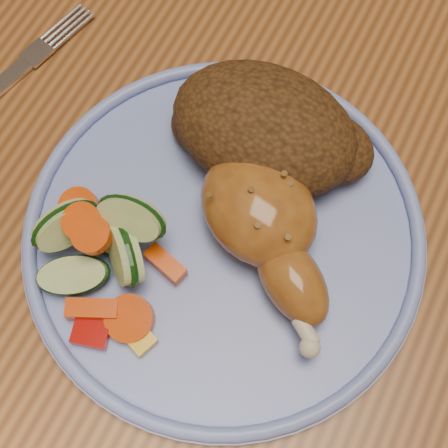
# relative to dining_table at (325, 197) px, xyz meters

# --- Properties ---
(ground) EXTENTS (4.00, 4.00, 0.00)m
(ground) POSITION_rel_dining_table_xyz_m (0.00, 0.00, -0.67)
(ground) COLOR brown
(ground) RESTS_ON ground
(dining_table) EXTENTS (0.90, 1.40, 0.75)m
(dining_table) POSITION_rel_dining_table_xyz_m (0.00, 0.00, 0.00)
(dining_table) COLOR brown
(dining_table) RESTS_ON ground
(plate) EXTENTS (0.28, 0.28, 0.01)m
(plate) POSITION_rel_dining_table_xyz_m (-0.05, -0.10, 0.09)
(plate) COLOR #768BDC
(plate) RESTS_ON dining_table
(plate_rim) EXTENTS (0.28, 0.28, 0.01)m
(plate_rim) POSITION_rel_dining_table_xyz_m (-0.05, -0.10, 0.10)
(plate_rim) COLOR #768BDC
(plate_rim) RESTS_ON plate
(chicken_leg) EXTENTS (0.14, 0.13, 0.05)m
(chicken_leg) POSITION_rel_dining_table_xyz_m (-0.02, -0.09, 0.12)
(chicken_leg) COLOR #9F5E21
(chicken_leg) RESTS_ON plate
(rice_pilaf) EXTENTS (0.15, 0.10, 0.06)m
(rice_pilaf) POSITION_rel_dining_table_xyz_m (-0.05, -0.03, 0.12)
(rice_pilaf) COLOR #4B2D12
(rice_pilaf) RESTS_ON plate
(vegetable_pile) EXTENTS (0.11, 0.11, 0.06)m
(vegetable_pile) POSITION_rel_dining_table_xyz_m (-0.11, -0.16, 0.11)
(vegetable_pile) COLOR #A50A05
(vegetable_pile) RESTS_ON plate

